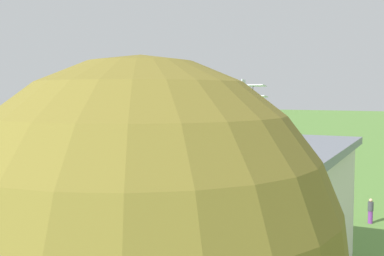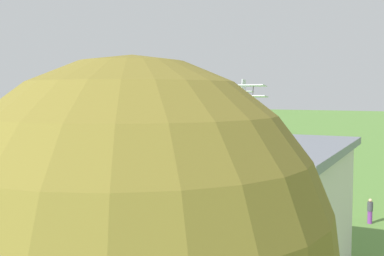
{
  "view_description": "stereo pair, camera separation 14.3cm",
  "coord_description": "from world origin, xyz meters",
  "px_view_note": "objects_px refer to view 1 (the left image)",
  "views": [
    {
      "loc": [
        -27.04,
        52.84,
        9.0
      ],
      "look_at": [
        -4.61,
        9.76,
        5.42
      ],
      "focal_mm": 44.39,
      "sensor_mm": 36.0,
      "label": 1
    },
    {
      "loc": [
        -27.17,
        52.78,
        9.0
      ],
      "look_at": [
        -4.61,
        9.76,
        5.42
      ],
      "focal_mm": 44.39,
      "sensor_mm": 36.0,
      "label": 2
    }
  ],
  "objects_px": {
    "person_walking_on_apron": "(32,174)",
    "person_crossing_taxiway": "(27,176)",
    "hangar": "(22,190)",
    "biplane": "(233,93)",
    "person_watching_takeoff": "(371,211)",
    "person_near_hangar_door": "(65,176)",
    "person_beside_truck": "(29,172)"
  },
  "relations": [
    {
      "from": "person_crossing_taxiway",
      "to": "person_near_hangar_door",
      "type": "height_order",
      "value": "person_near_hangar_door"
    },
    {
      "from": "person_walking_on_apron",
      "to": "person_beside_truck",
      "type": "distance_m",
      "value": 1.25
    },
    {
      "from": "hangar",
      "to": "person_walking_on_apron",
      "type": "bearing_deg",
      "value": -45.33
    },
    {
      "from": "person_walking_on_apron",
      "to": "person_near_hangar_door",
      "type": "bearing_deg",
      "value": -173.81
    },
    {
      "from": "biplane",
      "to": "person_walking_on_apron",
      "type": "height_order",
      "value": "biplane"
    },
    {
      "from": "person_crossing_taxiway",
      "to": "person_beside_truck",
      "type": "relative_size",
      "value": 0.93
    },
    {
      "from": "biplane",
      "to": "person_walking_on_apron",
      "type": "xyz_separation_m",
      "value": [
        13.0,
        21.4,
        -8.18
      ]
    },
    {
      "from": "person_near_hangar_door",
      "to": "person_beside_truck",
      "type": "height_order",
      "value": "person_beside_truck"
    },
    {
      "from": "person_walking_on_apron",
      "to": "person_watching_takeoff",
      "type": "bearing_deg",
      "value": 179.41
    },
    {
      "from": "hangar",
      "to": "person_near_hangar_door",
      "type": "height_order",
      "value": "hangar"
    },
    {
      "from": "person_beside_truck",
      "to": "person_near_hangar_door",
      "type": "bearing_deg",
      "value": 178.24
    },
    {
      "from": "person_walking_on_apron",
      "to": "person_crossing_taxiway",
      "type": "height_order",
      "value": "person_crossing_taxiway"
    },
    {
      "from": "hangar",
      "to": "biplane",
      "type": "distance_m",
      "value": 37.12
    },
    {
      "from": "biplane",
      "to": "person_near_hangar_door",
      "type": "height_order",
      "value": "biplane"
    },
    {
      "from": "biplane",
      "to": "person_beside_truck",
      "type": "relative_size",
      "value": 5.45
    },
    {
      "from": "person_watching_takeoff",
      "to": "person_beside_truck",
      "type": "bearing_deg",
      "value": -1.56
    },
    {
      "from": "biplane",
      "to": "person_beside_truck",
      "type": "distance_m",
      "value": 26.43
    },
    {
      "from": "person_watching_takeoff",
      "to": "person_near_hangar_door",
      "type": "xyz_separation_m",
      "value": [
        28.42,
        -0.76,
        -0.04
      ]
    },
    {
      "from": "hangar",
      "to": "person_watching_takeoff",
      "type": "distance_m",
      "value": 22.95
    },
    {
      "from": "person_watching_takeoff",
      "to": "person_near_hangar_door",
      "type": "bearing_deg",
      "value": -1.53
    },
    {
      "from": "person_walking_on_apron",
      "to": "person_crossing_taxiway",
      "type": "distance_m",
      "value": 1.14
    },
    {
      "from": "person_crossing_taxiway",
      "to": "person_near_hangar_door",
      "type": "relative_size",
      "value": 0.96
    },
    {
      "from": "person_walking_on_apron",
      "to": "person_near_hangar_door",
      "type": "height_order",
      "value": "person_near_hangar_door"
    },
    {
      "from": "hangar",
      "to": "person_crossing_taxiway",
      "type": "height_order",
      "value": "hangar"
    },
    {
      "from": "person_watching_takeoff",
      "to": "person_beside_truck",
      "type": "distance_m",
      "value": 33.45
    },
    {
      "from": "person_watching_takeoff",
      "to": "person_crossing_taxiway",
      "type": "distance_m",
      "value": 31.98
    },
    {
      "from": "hangar",
      "to": "person_crossing_taxiway",
      "type": "bearing_deg",
      "value": -43.91
    },
    {
      "from": "hangar",
      "to": "person_walking_on_apron",
      "type": "relative_size",
      "value": 22.57
    },
    {
      "from": "biplane",
      "to": "person_crossing_taxiway",
      "type": "relative_size",
      "value": 5.85
    },
    {
      "from": "person_walking_on_apron",
      "to": "biplane",
      "type": "bearing_deg",
      "value": -121.28
    },
    {
      "from": "person_beside_truck",
      "to": "biplane",
      "type": "bearing_deg",
      "value": -124.12
    },
    {
      "from": "hangar",
      "to": "biplane",
      "type": "relative_size",
      "value": 3.84
    }
  ]
}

